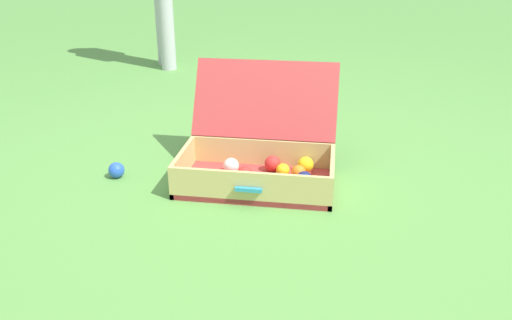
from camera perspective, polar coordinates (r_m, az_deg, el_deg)
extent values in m
plane|color=#569342|center=(2.28, 0.65, -3.19)|extent=(16.00, 16.00, 0.00)
cube|color=#B23838|center=(2.30, 0.00, -2.54)|extent=(0.68, 0.38, 0.03)
cube|color=tan|center=(2.34, -7.97, -0.63)|extent=(0.02, 0.38, 0.15)
cube|color=tan|center=(2.25, 8.29, -1.66)|extent=(0.02, 0.38, 0.15)
cube|color=tan|center=(2.12, -0.74, -3.16)|extent=(0.64, 0.02, 0.15)
cube|color=tan|center=(2.44, 0.64, 0.60)|extent=(0.64, 0.02, 0.15)
cube|color=#B23838|center=(2.46, 1.01, 6.64)|extent=(0.68, 0.21, 0.33)
cube|color=teal|center=(2.09, -0.83, -3.26)|extent=(0.11, 0.02, 0.02)
sphere|color=navy|center=(2.24, 5.32, -2.07)|extent=(0.07, 0.07, 0.07)
sphere|color=white|center=(2.15, 6.90, -3.66)|extent=(0.05, 0.05, 0.05)
sphere|color=orange|center=(2.31, 4.68, -1.35)|extent=(0.07, 0.07, 0.07)
sphere|color=yellow|center=(2.33, 2.96, -1.12)|extent=(0.06, 0.06, 0.06)
sphere|color=red|center=(2.37, 1.83, -0.39)|extent=(0.07, 0.07, 0.07)
sphere|color=purple|center=(2.16, 0.34, -3.27)|extent=(0.05, 0.05, 0.05)
sphere|color=white|center=(2.36, -2.75, -0.62)|extent=(0.07, 0.07, 0.07)
sphere|color=orange|center=(2.32, -6.19, -1.48)|extent=(0.04, 0.04, 0.04)
sphere|color=white|center=(2.27, -5.41, -2.03)|extent=(0.05, 0.05, 0.05)
sphere|color=red|center=(2.24, -2.93, -1.98)|extent=(0.07, 0.07, 0.07)
sphere|color=navy|center=(2.26, -7.70, -2.36)|extent=(0.04, 0.04, 0.04)
sphere|color=yellow|center=(2.38, 5.45, -0.50)|extent=(0.07, 0.07, 0.07)
sphere|color=red|center=(2.26, -1.24, -1.61)|extent=(0.08, 0.08, 0.08)
sphere|color=navy|center=(2.21, -0.04, -2.62)|extent=(0.05, 0.05, 0.05)
sphere|color=blue|center=(2.45, -15.04, -1.08)|extent=(0.07, 0.07, 0.07)
cylinder|color=#B2B2B7|center=(4.50, -10.23, 15.51)|extent=(0.12, 0.12, 0.84)
cylinder|color=#B2B2B7|center=(4.32, -9.84, 15.22)|extent=(0.12, 0.12, 0.84)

